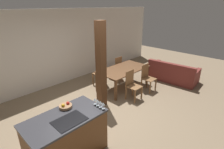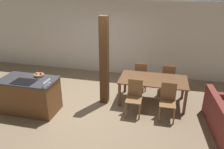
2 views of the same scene
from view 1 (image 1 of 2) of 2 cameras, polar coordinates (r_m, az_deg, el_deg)
The scene contains 15 objects.
ground_plane at distance 4.99m, azimuth -3.21°, elevation -12.68°, with size 16.00×16.00×0.00m, color #847056.
wall_back at distance 6.52m, azimuth -19.93°, elevation 7.53°, with size 11.20×0.08×2.70m.
kitchen_island at distance 3.67m, azimuth -14.53°, elevation -19.12°, with size 1.47×0.81×0.94m.
fruit_bowl at distance 3.62m, azimuth -14.93°, elevation -9.87°, with size 0.26×0.26×0.10m.
wine_glass_near at distance 3.41m, azimuth -2.91°, elevation -9.62°, with size 0.07×0.07×0.15m.
wine_glass_middle at distance 3.47m, azimuth -3.85°, elevation -9.12°, with size 0.07×0.07×0.15m.
wine_glass_far at distance 3.52m, azimuth -4.75°, elevation -8.63°, with size 0.07×0.07×0.15m.
wine_glass_end at distance 3.57m, azimuth -5.63°, elevation -8.16°, with size 0.07×0.07×0.15m.
dining_table at distance 6.19m, azimuth 3.75°, elevation 1.18°, with size 1.88×1.01×0.73m.
dining_chair_near_left at distance 5.53m, azimuth 6.63°, elevation -3.30°, with size 0.40×0.40×0.93m.
dining_chair_near_right at distance 6.17m, azimuth 11.44°, elevation -0.84°, with size 0.40×0.40×0.93m.
dining_chair_far_left at distance 6.43m, azimuth -3.68°, elevation 0.54°, with size 0.40×0.40×0.93m.
dining_chair_far_right at distance 6.99m, azimuth 1.42°, elevation 2.37°, with size 0.40×0.40×0.93m.
couch at distance 7.31m, azimuth 19.22°, elevation 0.20°, with size 1.04×1.87×0.79m.
timber_post at distance 4.88m, azimuth -3.59°, elevation 2.76°, with size 0.22×0.22×2.46m.
Camera 1 is at (-2.76, -3.03, 2.84)m, focal length 28.00 mm.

